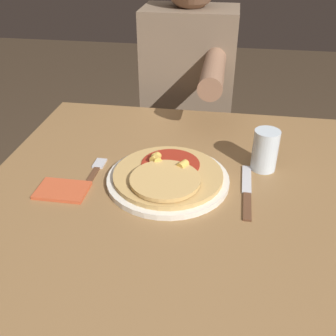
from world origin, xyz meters
The scene contains 8 objects.
dining_table centered at (0.00, 0.00, 0.62)m, with size 0.98×0.90×0.73m.
plate centered at (-0.05, 0.01, 0.74)m, with size 0.30×0.30×0.01m.
pizza centered at (-0.05, 0.01, 0.76)m, with size 0.27×0.27×0.04m.
fork centered at (-0.24, 0.01, 0.74)m, with size 0.03×0.18×0.00m.
knife centered at (0.14, 0.00, 0.74)m, with size 0.02×0.22×0.00m.
drinking_glass centered at (0.19, 0.11, 0.79)m, with size 0.06×0.06×0.11m.
napkin centered at (-0.28, -0.07, 0.74)m, with size 0.12×0.08×0.01m.
person_diner centered at (-0.07, 0.65, 0.69)m, with size 0.34×0.52×1.19m.
Camera 1 is at (0.08, -0.77, 1.27)m, focal length 42.00 mm.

